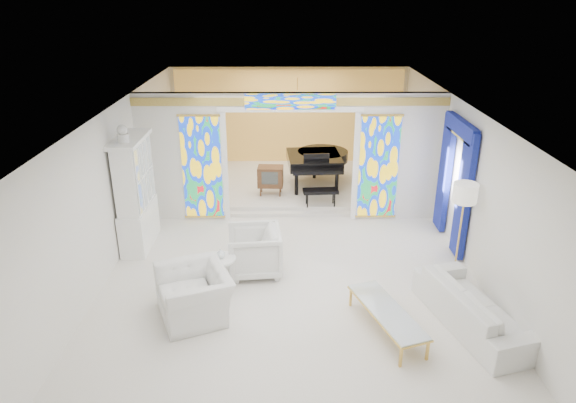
{
  "coord_description": "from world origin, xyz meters",
  "views": [
    {
      "loc": [
        -0.11,
        -9.28,
        5.1
      ],
      "look_at": [
        -0.06,
        0.2,
        1.16
      ],
      "focal_mm": 32.0,
      "sensor_mm": 36.0,
      "label": 1
    }
  ],
  "objects_px": {
    "armchair_left": "(194,294)",
    "armchair_right": "(254,251)",
    "sofa": "(475,306)",
    "tv_console": "(270,177)",
    "grand_piano": "(318,159)",
    "china_cabinet": "(136,194)",
    "coffee_table": "(387,312)"
  },
  "relations": [
    {
      "from": "armchair_left",
      "to": "armchair_right",
      "type": "distance_m",
      "value": 1.68
    },
    {
      "from": "armchair_right",
      "to": "sofa",
      "type": "xyz_separation_m",
      "value": [
        3.66,
        -1.71,
        -0.11
      ]
    },
    {
      "from": "armchair_right",
      "to": "tv_console",
      "type": "xyz_separation_m",
      "value": [
        0.22,
        3.64,
        0.21
      ]
    },
    {
      "from": "sofa",
      "to": "grand_piano",
      "type": "height_order",
      "value": "grand_piano"
    },
    {
      "from": "armchair_left",
      "to": "sofa",
      "type": "distance_m",
      "value": 4.59
    },
    {
      "from": "china_cabinet",
      "to": "grand_piano",
      "type": "height_order",
      "value": "china_cabinet"
    },
    {
      "from": "armchair_left",
      "to": "tv_console",
      "type": "xyz_separation_m",
      "value": [
        1.13,
        5.05,
        0.25
      ]
    },
    {
      "from": "sofa",
      "to": "coffee_table",
      "type": "distance_m",
      "value": 1.46
    },
    {
      "from": "china_cabinet",
      "to": "armchair_right",
      "type": "bearing_deg",
      "value": -25.17
    },
    {
      "from": "armchair_right",
      "to": "tv_console",
      "type": "bearing_deg",
      "value": 170.72
    },
    {
      "from": "tv_console",
      "to": "coffee_table",
      "type": "bearing_deg",
      "value": -66.87
    },
    {
      "from": "china_cabinet",
      "to": "coffee_table",
      "type": "relative_size",
      "value": 1.47
    },
    {
      "from": "china_cabinet",
      "to": "sofa",
      "type": "relative_size",
      "value": 1.14
    },
    {
      "from": "armchair_left",
      "to": "grand_piano",
      "type": "xyz_separation_m",
      "value": [
        2.39,
        5.81,
        0.48
      ]
    },
    {
      "from": "armchair_left",
      "to": "coffee_table",
      "type": "height_order",
      "value": "armchair_left"
    },
    {
      "from": "china_cabinet",
      "to": "armchair_right",
      "type": "height_order",
      "value": "china_cabinet"
    },
    {
      "from": "grand_piano",
      "to": "coffee_table",
      "type": "bearing_deg",
      "value": -87.28
    },
    {
      "from": "armchair_left",
      "to": "armchair_right",
      "type": "xyz_separation_m",
      "value": [
        0.92,
        1.41,
        0.05
      ]
    },
    {
      "from": "china_cabinet",
      "to": "tv_console",
      "type": "bearing_deg",
      "value": 42.17
    },
    {
      "from": "china_cabinet",
      "to": "tv_console",
      "type": "height_order",
      "value": "china_cabinet"
    },
    {
      "from": "china_cabinet",
      "to": "tv_console",
      "type": "distance_m",
      "value": 3.71
    },
    {
      "from": "armchair_right",
      "to": "grand_piano",
      "type": "distance_m",
      "value": 4.66
    },
    {
      "from": "armchair_left",
      "to": "tv_console",
      "type": "bearing_deg",
      "value": 144.62
    },
    {
      "from": "armchair_left",
      "to": "sofa",
      "type": "height_order",
      "value": "armchair_left"
    },
    {
      "from": "china_cabinet",
      "to": "armchair_right",
      "type": "relative_size",
      "value": 2.71
    },
    {
      "from": "china_cabinet",
      "to": "coffee_table",
      "type": "height_order",
      "value": "china_cabinet"
    },
    {
      "from": "grand_piano",
      "to": "tv_console",
      "type": "bearing_deg",
      "value": -152.95
    },
    {
      "from": "armchair_right",
      "to": "tv_console",
      "type": "distance_m",
      "value": 3.65
    },
    {
      "from": "armchair_right",
      "to": "china_cabinet",
      "type": "bearing_deg",
      "value": -121.05
    },
    {
      "from": "armchair_left",
      "to": "armchair_right",
      "type": "bearing_deg",
      "value": 124.25
    },
    {
      "from": "china_cabinet",
      "to": "armchair_left",
      "type": "distance_m",
      "value": 3.13
    },
    {
      "from": "sofa",
      "to": "armchair_left",
      "type": "bearing_deg",
      "value": 70.63
    }
  ]
}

